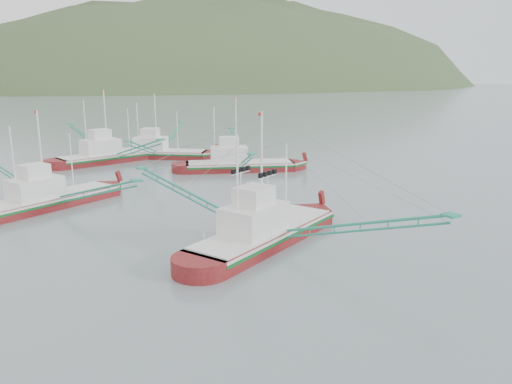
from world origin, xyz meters
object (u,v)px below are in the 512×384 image
bg_boat_left (48,187)px  bg_boat_extra (159,143)px  main_boat (264,216)px  bg_boat_right (239,155)px  bg_boat_far (110,149)px

bg_boat_left → bg_boat_extra: bearing=24.6°
main_boat → bg_boat_right: (13.36, 26.51, -0.06)m
bg_boat_extra → bg_boat_right: bearing=-33.0°
bg_boat_far → bg_boat_right: bearing=-61.8°
bg_boat_right → bg_boat_extra: bearing=132.8°
bg_boat_far → bg_boat_left: bearing=-129.5°
bg_boat_extra → bg_boat_left: bearing=-93.5°
bg_boat_far → bg_boat_extra: size_ratio=1.22×
bg_boat_left → bg_boat_far: size_ratio=0.87×
bg_boat_right → bg_boat_far: size_ratio=0.89×
bg_boat_left → bg_boat_far: bg_boat_far is taller
bg_boat_extra → main_boat: bearing=-62.2°
main_boat → bg_boat_left: main_boat is taller
bg_boat_right → bg_boat_left: bg_boat_right is taller
bg_boat_right → bg_boat_far: bearing=153.1°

